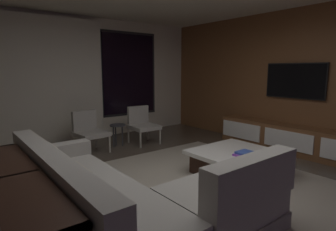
% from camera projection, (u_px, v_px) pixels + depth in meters
% --- Properties ---
extents(floor, '(9.20, 9.20, 0.00)m').
position_uv_depth(floor, '(188.00, 195.00, 3.52)').
color(floor, '#473D33').
extents(back_wall_with_window, '(6.60, 0.30, 2.70)m').
position_uv_depth(back_wall_with_window, '(74.00, 80.00, 6.06)').
color(back_wall_with_window, beige).
rests_on(back_wall_with_window, floor).
extents(media_wall, '(0.12, 7.80, 2.70)m').
position_uv_depth(media_wall, '(311.00, 81.00, 5.17)').
color(media_wall, brown).
rests_on(media_wall, floor).
extents(area_rug, '(3.20, 3.80, 0.01)m').
position_uv_depth(area_rug, '(213.00, 190.00, 3.65)').
color(area_rug, gray).
rests_on(area_rug, floor).
extents(sectional_couch, '(1.98, 2.50, 0.82)m').
position_uv_depth(sectional_couch, '(125.00, 201.00, 2.74)').
color(sectional_couch, gray).
rests_on(sectional_couch, floor).
extents(coffee_table, '(1.16, 1.16, 0.36)m').
position_uv_depth(coffee_table, '(237.00, 163.00, 4.16)').
color(coffee_table, black).
rests_on(coffee_table, floor).
extents(book_stack_on_coffee_table, '(0.27, 0.18, 0.06)m').
position_uv_depth(book_stack_on_coffee_table, '(244.00, 153.00, 3.96)').
color(book_stack_on_coffee_table, purple).
rests_on(book_stack_on_coffee_table, coffee_table).
extents(accent_chair_near_window, '(0.56, 0.58, 0.78)m').
position_uv_depth(accent_chair_near_window, '(142.00, 123.00, 5.98)').
color(accent_chair_near_window, '#B2ADA0').
rests_on(accent_chair_near_window, floor).
extents(accent_chair_by_curtain, '(0.60, 0.62, 0.78)m').
position_uv_depth(accent_chair_by_curtain, '(89.00, 129.00, 5.33)').
color(accent_chair_by_curtain, '#B2ADA0').
rests_on(accent_chair_by_curtain, floor).
extents(side_stool, '(0.32, 0.32, 0.46)m').
position_uv_depth(side_stool, '(118.00, 129.00, 5.68)').
color(side_stool, '#333338').
rests_on(side_stool, floor).
extents(media_console, '(0.46, 3.10, 0.52)m').
position_uv_depth(media_console, '(296.00, 141.00, 5.21)').
color(media_console, brown).
rests_on(media_console, floor).
extents(mounted_tv, '(0.05, 1.16, 0.67)m').
position_uv_depth(mounted_tv, '(295.00, 81.00, 5.30)').
color(mounted_tv, black).
extents(console_table_behind_couch, '(0.40, 2.10, 0.74)m').
position_uv_depth(console_table_behind_couch, '(18.00, 214.00, 2.26)').
color(console_table_behind_couch, black).
rests_on(console_table_behind_couch, floor).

